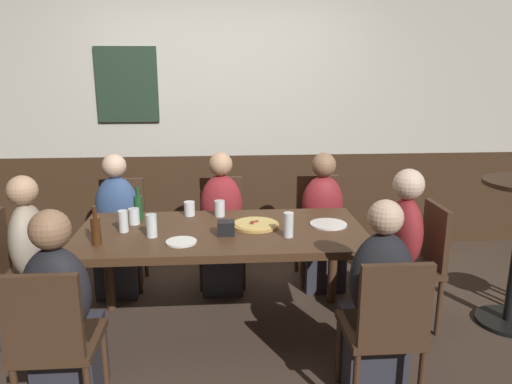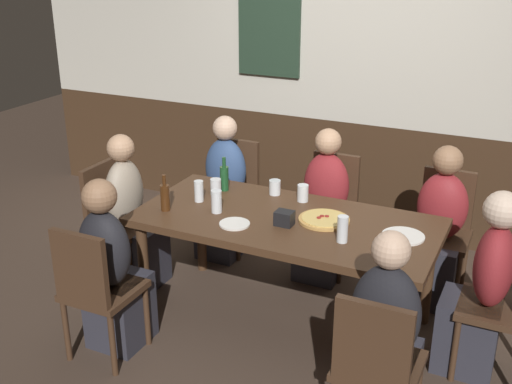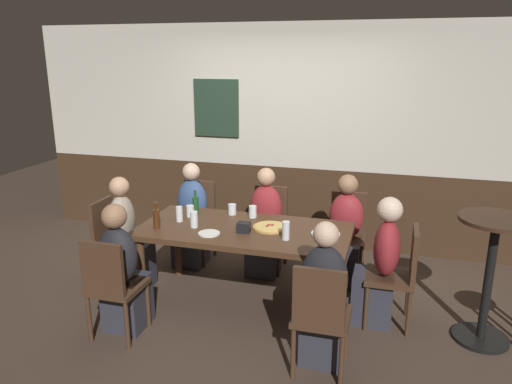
% 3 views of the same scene
% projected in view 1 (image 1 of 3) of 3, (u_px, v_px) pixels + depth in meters
% --- Properties ---
extents(ground_plane, '(12.00, 12.00, 0.00)m').
position_uv_depth(ground_plane, '(223.00, 330.00, 3.41)').
color(ground_plane, '#423328').
extents(wall_back, '(6.40, 0.13, 2.60)m').
position_uv_depth(wall_back, '(219.00, 119.00, 4.67)').
color(wall_back, '#3D2819').
rests_on(wall_back, ground_plane).
extents(dining_table, '(1.89, 0.91, 0.74)m').
position_uv_depth(dining_table, '(221.00, 241.00, 3.24)').
color(dining_table, '#472D1C').
rests_on(dining_table, ground_plane).
extents(chair_mid_far, '(0.40, 0.40, 0.88)m').
position_uv_depth(chair_mid_far, '(221.00, 224.00, 4.12)').
color(chair_mid_far, '#422B1C').
rests_on(chair_mid_far, ground_plane).
extents(chair_left_near, '(0.40, 0.40, 0.88)m').
position_uv_depth(chair_left_near, '(52.00, 339.00, 2.38)').
color(chair_left_near, '#422B1C').
rests_on(chair_left_near, ground_plane).
extents(chair_left_far, '(0.40, 0.40, 0.88)m').
position_uv_depth(chair_left_far, '(121.00, 226.00, 4.06)').
color(chair_left_far, '#422B1C').
rests_on(chair_left_far, ground_plane).
extents(chair_right_far, '(0.40, 0.40, 0.88)m').
position_uv_depth(chair_right_far, '(318.00, 222.00, 4.18)').
color(chair_right_far, '#422B1C').
rests_on(chair_right_far, ground_plane).
extents(chair_head_east, '(0.40, 0.40, 0.88)m').
position_uv_depth(chair_head_east, '(418.00, 258.00, 3.38)').
color(chair_head_east, '#422B1C').
rests_on(chair_head_east, ground_plane).
extents(chair_head_west, '(0.40, 0.40, 0.88)m').
position_uv_depth(chair_head_west, '(13.00, 270.00, 3.19)').
color(chair_head_west, '#422B1C').
rests_on(chair_head_west, ground_plane).
extents(chair_right_near, '(0.40, 0.40, 0.88)m').
position_uv_depth(chair_right_near, '(385.00, 326.00, 2.50)').
color(chair_right_near, '#422B1C').
rests_on(chair_right_near, ground_plane).
extents(person_mid_far, '(0.34, 0.37, 1.13)m').
position_uv_depth(person_mid_far, '(221.00, 233.00, 3.97)').
color(person_mid_far, '#2D2D38').
rests_on(person_mid_far, ground_plane).
extents(person_left_near, '(0.34, 0.37, 1.12)m').
position_uv_depth(person_left_near, '(63.00, 326.00, 2.55)').
color(person_left_near, '#2D2D38').
rests_on(person_left_near, ground_plane).
extents(person_left_far, '(0.34, 0.37, 1.13)m').
position_uv_depth(person_left_far, '(117.00, 235.00, 3.91)').
color(person_left_far, '#2D2D38').
rests_on(person_left_far, ground_plane).
extents(person_right_far, '(0.34, 0.37, 1.12)m').
position_uv_depth(person_right_far, '(322.00, 231.00, 4.03)').
color(person_right_far, '#2D2D38').
rests_on(person_right_far, ground_plane).
extents(person_head_east, '(0.37, 0.34, 1.13)m').
position_uv_depth(person_head_east, '(395.00, 261.00, 3.37)').
color(person_head_east, '#2D2D38').
rests_on(person_head_east, ground_plane).
extents(person_head_west, '(0.37, 0.34, 1.13)m').
position_uv_depth(person_head_west, '(39.00, 273.00, 3.20)').
color(person_head_west, '#2D2D38').
rests_on(person_head_west, ground_plane).
extents(person_right_near, '(0.34, 0.37, 1.14)m').
position_uv_depth(person_right_near, '(375.00, 314.00, 2.67)').
color(person_right_near, '#2D2D38').
rests_on(person_right_near, ground_plane).
extents(pizza, '(0.32, 0.32, 0.03)m').
position_uv_depth(pizza, '(255.00, 224.00, 3.30)').
color(pizza, tan).
rests_on(pizza, dining_table).
extents(pint_glass_pale, '(0.08, 0.08, 0.11)m').
position_uv_depth(pint_glass_pale, '(133.00, 217.00, 3.33)').
color(pint_glass_pale, silver).
rests_on(pint_glass_pale, dining_table).
extents(pint_glass_stout, '(0.07, 0.07, 0.15)m').
position_uv_depth(pint_glass_stout, '(151.00, 227.00, 3.08)').
color(pint_glass_stout, silver).
rests_on(pint_glass_stout, dining_table).
extents(tumbler_short, '(0.06, 0.06, 0.16)m').
position_uv_depth(tumbler_short, '(288.00, 226.00, 3.07)').
color(tumbler_short, silver).
rests_on(tumbler_short, dining_table).
extents(highball_clear, '(0.07, 0.07, 0.11)m').
position_uv_depth(highball_clear, '(219.00, 209.00, 3.51)').
color(highball_clear, silver).
rests_on(highball_clear, dining_table).
extents(pint_glass_amber, '(0.08, 0.08, 0.10)m').
position_uv_depth(pint_glass_amber, '(189.00, 209.00, 3.52)').
color(pint_glass_amber, silver).
rests_on(pint_glass_amber, dining_table).
extents(beer_glass_tall, '(0.06, 0.06, 0.14)m').
position_uv_depth(beer_glass_tall, '(123.00, 223.00, 3.17)').
color(beer_glass_tall, silver).
rests_on(beer_glass_tall, dining_table).
extents(beer_bottle_green, '(0.06, 0.06, 0.24)m').
position_uv_depth(beer_bottle_green, '(138.00, 207.00, 3.41)').
color(beer_bottle_green, '#194723').
rests_on(beer_bottle_green, dining_table).
extents(beer_bottle_brown, '(0.06, 0.06, 0.24)m').
position_uv_depth(beer_bottle_brown, '(95.00, 230.00, 2.94)').
color(beer_bottle_brown, '#42230F').
rests_on(beer_bottle_brown, dining_table).
extents(plate_white_large, '(0.25, 0.25, 0.01)m').
position_uv_depth(plate_white_large, '(328.00, 224.00, 3.32)').
color(plate_white_large, white).
rests_on(plate_white_large, dining_table).
extents(plate_white_small, '(0.19, 0.19, 0.01)m').
position_uv_depth(plate_white_small, '(181.00, 242.00, 2.98)').
color(plate_white_small, white).
rests_on(plate_white_small, dining_table).
extents(condiment_caddy, '(0.11, 0.09, 0.09)m').
position_uv_depth(condiment_caddy, '(225.00, 228.00, 3.12)').
color(condiment_caddy, black).
rests_on(condiment_caddy, dining_table).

